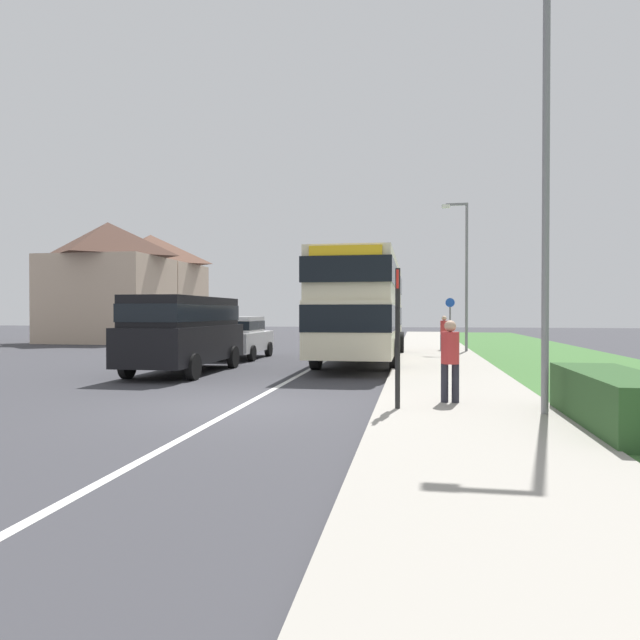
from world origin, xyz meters
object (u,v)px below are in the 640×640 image
double_decker_bus (364,304)px  pedestrian_walking_away (444,331)px  bus_stop_sign (398,328)px  parked_van_black (185,328)px  street_lamp_mid (464,266)px  cycle_route_sign (450,321)px  street_lamp_near (540,150)px  parked_car_white (239,336)px  pedestrian_at_stop (450,357)px

double_decker_bus → pedestrian_walking_away: (3.18, 5.31, -1.17)m
bus_stop_sign → parked_van_black: bearing=138.1°
parked_van_black → street_lamp_mid: size_ratio=0.81×
double_decker_bus → bus_stop_sign: size_ratio=4.35×
bus_stop_sign → cycle_route_sign: bearing=83.6°
cycle_route_sign → double_decker_bus: bearing=-117.0°
pedestrian_walking_away → bus_stop_sign: bearing=-95.8°
bus_stop_sign → street_lamp_near: (2.35, -0.12, 3.00)m
pedestrian_walking_away → street_lamp_near: (0.74, -16.07, 3.56)m
parked_van_black → parked_car_white: bearing=90.4°
double_decker_bus → parked_van_black: size_ratio=2.11×
pedestrian_at_stop → bus_stop_sign: 1.38m
parked_van_black → cycle_route_sign: cycle_route_sign is taller
pedestrian_at_stop → street_lamp_near: (1.40, -0.94, 3.56)m
parked_car_white → parked_van_black: bearing=-89.6°
parked_van_black → street_lamp_mid: bearing=46.6°
double_decker_bus → street_lamp_near: bearing=-70.0°
cycle_route_sign → street_lamp_mid: street_lamp_mid is taller
parked_van_black → pedestrian_walking_away: parked_van_black is taller
double_decker_bus → street_lamp_near: (3.92, -10.77, 2.40)m
bus_stop_sign → cycle_route_sign: 17.69m
street_lamp_mid → double_decker_bus: bearing=-130.7°
parked_van_black → cycle_route_sign: size_ratio=2.13×
cycle_route_sign → street_lamp_near: (0.38, -17.70, 3.11)m
double_decker_bus → parked_car_white: 5.16m
parked_van_black → street_lamp_near: street_lamp_near is taller
parked_car_white → pedestrian_walking_away: pedestrian_walking_away is taller
double_decker_bus → street_lamp_mid: 6.35m
double_decker_bus → pedestrian_walking_away: 6.29m
double_decker_bus → cycle_route_sign: (3.54, 6.93, -0.72)m
parked_van_black → parked_car_white: 5.37m
bus_stop_sign → street_lamp_mid: street_lamp_mid is taller
street_lamp_mid → bus_stop_sign: bearing=-99.0°
parked_car_white → pedestrian_at_stop: bearing=-54.1°
parked_van_black → street_lamp_near: size_ratio=0.67×
pedestrian_at_stop → cycle_route_sign: cycle_route_sign is taller
double_decker_bus → cycle_route_sign: size_ratio=4.48×
parked_van_black → pedestrian_at_stop: (7.47, -5.03, -0.38)m
parked_car_white → bus_stop_sign: 12.99m
street_lamp_near → pedestrian_at_stop: bearing=146.2°
double_decker_bus → parked_van_black: (-4.95, -4.80, -0.79)m
double_decker_bus → bus_stop_sign: 10.78m
pedestrian_at_stop → parked_car_white: bearing=125.9°
bus_stop_sign → street_lamp_near: bearing=-2.9°
double_decker_bus → street_lamp_mid: bearing=49.3°
parked_van_black → pedestrian_at_stop: parked_van_black is taller
double_decker_bus → parked_van_black: bearing=-135.9°
bus_stop_sign → street_lamp_mid: size_ratio=0.39×
pedestrian_at_stop → street_lamp_near: 3.94m
parked_van_black → pedestrian_walking_away: bearing=51.2°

